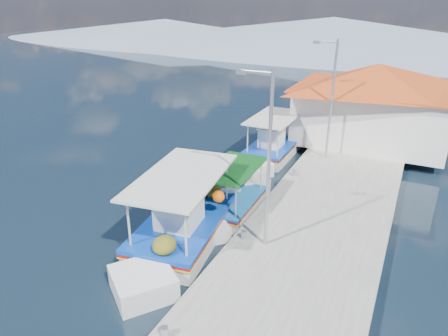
% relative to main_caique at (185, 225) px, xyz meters
% --- Properties ---
extents(ground, '(160.00, 160.00, 0.00)m').
position_rel_main_caique_xyz_m(ground, '(-1.54, -1.78, -0.56)').
color(ground, black).
rests_on(ground, ground).
extents(quay, '(5.00, 44.00, 0.50)m').
position_rel_main_caique_xyz_m(quay, '(4.36, 4.22, -0.31)').
color(quay, '#A6A49B').
rests_on(quay, ground).
extents(bollards, '(0.20, 17.20, 0.30)m').
position_rel_main_caique_xyz_m(bollards, '(2.26, 3.47, 0.09)').
color(bollards, '#A5A8AD').
rests_on(bollards, quay).
extents(main_caique, '(3.34, 8.79, 2.92)m').
position_rel_main_caique_xyz_m(main_caique, '(0.00, 0.00, 0.00)').
color(main_caique, silver).
rests_on(main_caique, ground).
extents(caique_green_canopy, '(1.90, 6.06, 2.27)m').
position_rel_main_caique_xyz_m(caique_green_canopy, '(0.76, 2.66, -0.22)').
color(caique_green_canopy, silver).
rests_on(caique_green_canopy, ground).
extents(caique_blue_hull, '(3.08, 5.26, 1.01)m').
position_rel_main_caique_xyz_m(caique_blue_hull, '(-1.89, 3.33, -0.29)').
color(caique_blue_hull, silver).
rests_on(caique_blue_hull, ground).
extents(caique_far, '(2.21, 7.34, 2.57)m').
position_rel_main_caique_xyz_m(caique_far, '(0.09, 9.35, -0.09)').
color(caique_far, silver).
rests_on(caique_far, ground).
extents(harbor_building, '(10.49, 10.49, 4.40)m').
position_rel_main_caique_xyz_m(harbor_building, '(4.66, 13.22, 2.21)').
color(harbor_building, silver).
rests_on(harbor_building, quay).
extents(lamp_post_near, '(1.21, 0.14, 6.00)m').
position_rel_main_caique_xyz_m(lamp_post_near, '(2.97, 0.22, 3.29)').
color(lamp_post_near, '#A5A8AD').
rests_on(lamp_post_near, quay).
extents(lamp_post_far, '(1.21, 0.14, 6.00)m').
position_rel_main_caique_xyz_m(lamp_post_far, '(2.97, 9.22, 3.29)').
color(lamp_post_far, '#A5A8AD').
rests_on(lamp_post_far, quay).
extents(mountain_ridge, '(171.40, 96.00, 5.50)m').
position_rel_main_caique_xyz_m(mountain_ridge, '(5.00, 54.22, 1.48)').
color(mountain_ridge, gray).
rests_on(mountain_ridge, ground).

